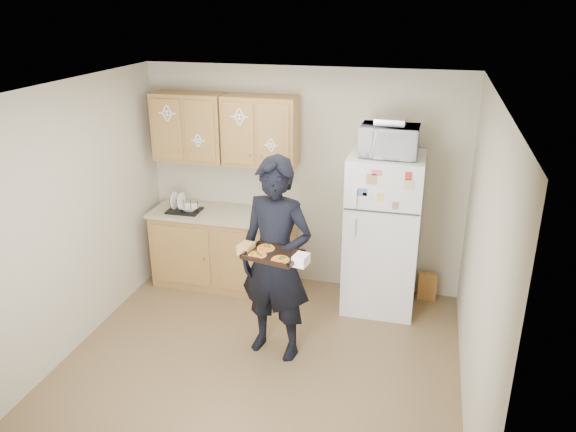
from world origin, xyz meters
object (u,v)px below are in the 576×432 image
Objects in this scene: refrigerator at (382,233)px; dish_rack at (184,205)px; baking_tray at (273,255)px; microwave at (389,141)px; person at (276,260)px.

refrigerator is 4.62× the size of dish_rack.
baking_tray reaches higher than dish_rack.
microwave reaches higher than baking_tray.
microwave reaches higher than refrigerator.
person is (-0.85, -1.12, 0.11)m from refrigerator.
person is 4.19× the size of baking_tray.
baking_tray is 1.24× the size of dish_rack.
person is 1.75m from dish_rack.
dish_rack is (-1.38, 1.08, 0.02)m from person.
baking_tray is 1.73m from microwave.
refrigerator is 1.01m from microwave.
person is at bearing -38.04° from dish_rack.
refrigerator is 1.41m from person.
baking_tray is at bearing -119.46° from microwave.
microwave is (0.81, 1.36, 0.71)m from baking_tray.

